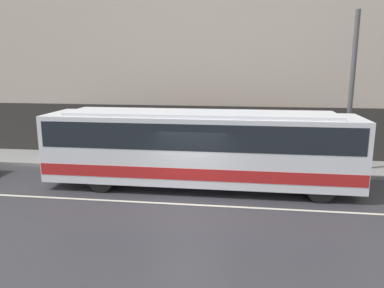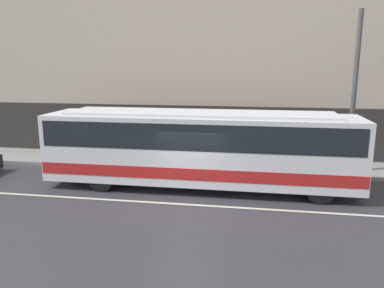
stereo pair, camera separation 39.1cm
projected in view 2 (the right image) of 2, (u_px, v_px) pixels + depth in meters
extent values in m
plane|color=#333338|center=(187.00, 205.00, 13.36)|extent=(60.00, 60.00, 0.00)
cube|color=gray|center=(206.00, 164.00, 18.57)|extent=(60.00, 2.83, 0.16)
cube|color=#B7A899|center=(211.00, 27.00, 18.70)|extent=(60.00, 0.30, 13.44)
cube|color=#2D2B28|center=(210.00, 133.00, 19.65)|extent=(60.00, 0.06, 2.80)
cube|color=beige|center=(187.00, 204.00, 13.36)|extent=(54.00, 0.14, 0.01)
cube|color=silver|center=(200.00, 147.00, 14.93)|extent=(12.30, 2.56, 2.61)
cube|color=#B21E1E|center=(200.00, 166.00, 15.09)|extent=(12.23, 2.59, 0.45)
cube|color=black|center=(200.00, 132.00, 14.80)|extent=(11.93, 2.58, 0.99)
cube|color=orange|center=(364.00, 124.00, 13.72)|extent=(0.12, 1.92, 0.28)
cube|color=silver|center=(200.00, 113.00, 14.65)|extent=(10.45, 2.18, 0.12)
cylinder|color=black|center=(321.00, 190.00, 13.36)|extent=(1.00, 0.28, 1.00)
cylinder|color=black|center=(312.00, 173.00, 15.53)|extent=(1.00, 0.28, 1.00)
cylinder|color=black|center=(101.00, 179.00, 14.69)|extent=(1.00, 0.28, 1.00)
cylinder|color=black|center=(121.00, 164.00, 16.86)|extent=(1.00, 0.28, 1.00)
cylinder|color=#4C4C4F|center=(354.00, 93.00, 16.27)|extent=(0.21, 0.21, 7.03)
cylinder|color=#333338|center=(225.00, 146.00, 18.97)|extent=(0.36, 0.36, 1.34)
sphere|color=tan|center=(225.00, 131.00, 18.81)|extent=(0.25, 0.25, 0.25)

